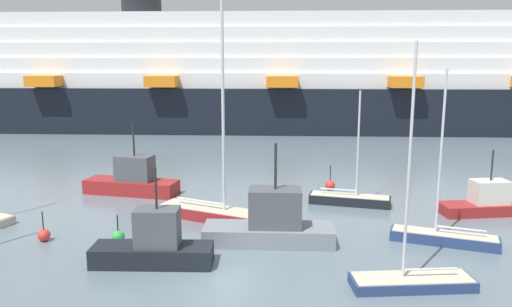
{
  "coord_description": "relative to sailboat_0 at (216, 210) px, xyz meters",
  "views": [
    {
      "loc": [
        3.55,
        -19.44,
        9.27
      ],
      "look_at": [
        0.0,
        10.54,
        3.46
      ],
      "focal_mm": 35.17,
      "sensor_mm": 36.0,
      "label": 1
    }
  ],
  "objects": [
    {
      "name": "ground_plane",
      "position": [
        2.03,
        -7.9,
        -0.59
      ],
      "size": [
        600.0,
        600.0,
        0.0
      ],
      "primitive_type": "plane",
      "color": "slate"
    },
    {
      "name": "fishing_boat_2",
      "position": [
        15.9,
        3.03,
        0.15
      ],
      "size": [
        5.54,
        2.88,
        3.92
      ],
      "rotation": [
        0.0,
        0.0,
        0.24
      ],
      "color": "maroon",
      "rests_on": "ground_plane"
    },
    {
      "name": "fishing_boat_3",
      "position": [
        -6.79,
        4.87,
        0.36
      ],
      "size": [
        6.61,
        2.6,
        4.94
      ],
      "rotation": [
        0.0,
        0.0,
        -0.11
      ],
      "color": "maroon",
      "rests_on": "ground_plane"
    },
    {
      "name": "sailboat_1",
      "position": [
        7.9,
        4.03,
        -0.19
      ],
      "size": [
        5.22,
        2.01,
        7.27
      ],
      "rotation": [
        0.0,
        0.0,
        -0.15
      ],
      "color": "black",
      "rests_on": "ground_plane"
    },
    {
      "name": "channel_buoy_0",
      "position": [
        -8.08,
        -4.42,
        -0.26
      ],
      "size": [
        0.63,
        0.63,
        1.58
      ],
      "color": "red",
      "rests_on": "ground_plane"
    },
    {
      "name": "sailboat_2",
      "position": [
        12.16,
        -2.37,
        -0.15
      ],
      "size": [
        5.33,
        2.4,
        8.73
      ],
      "rotation": [
        0.0,
        0.0,
        2.9
      ],
      "color": "navy",
      "rests_on": "ground_plane"
    },
    {
      "name": "sailboat_5",
      "position": [
        9.65,
        -7.62,
        -0.16
      ],
      "size": [
        5.17,
        2.35,
        9.88
      ],
      "rotation": [
        0.0,
        0.0,
        3.33
      ],
      "color": "navy",
      "rests_on": "ground_plane"
    },
    {
      "name": "fishing_boat_1",
      "position": [
        -1.52,
        -6.59,
        0.32
      ],
      "size": [
        5.57,
        2.13,
        4.54
      ],
      "rotation": [
        0.0,
        0.0,
        0.09
      ],
      "color": "black",
      "rests_on": "ground_plane"
    },
    {
      "name": "fishing_boat_0",
      "position": [
        3.5,
        -3.32,
        0.43
      ],
      "size": [
        6.7,
        2.51,
        5.14
      ],
      "rotation": [
        0.0,
        0.0,
        0.07
      ],
      "color": "gray",
      "rests_on": "ground_plane"
    },
    {
      "name": "channel_buoy_2",
      "position": [
        6.74,
        7.54,
        -0.23
      ],
      "size": [
        0.7,
        0.7,
        1.77
      ],
      "color": "red",
      "rests_on": "ground_plane"
    },
    {
      "name": "channel_buoy_1",
      "position": [
        -4.19,
        -4.22,
        -0.25
      ],
      "size": [
        0.65,
        0.65,
        1.48
      ],
      "color": "green",
      "rests_on": "ground_plane"
    },
    {
      "name": "sailboat_0",
      "position": [
        0.0,
        0.0,
        0.0
      ],
      "size": [
        7.31,
        3.92,
        12.29
      ],
      "rotation": [
        0.0,
        0.0,
        -0.33
      ],
      "color": "maroon",
      "rests_on": "ground_plane"
    },
    {
      "name": "cruise_ship",
      "position": [
        1.02,
        38.85,
        5.77
      ],
      "size": [
        102.06,
        21.53,
        19.76
      ],
      "rotation": [
        0.0,
        0.0,
        0.07
      ],
      "color": "black",
      "rests_on": "ground_plane"
    }
  ]
}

